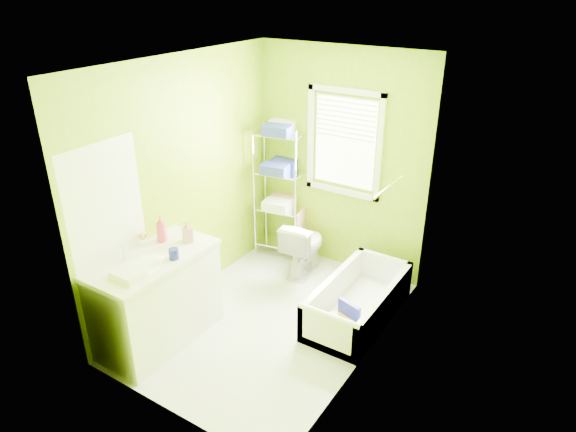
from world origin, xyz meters
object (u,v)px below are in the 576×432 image
Objects in this scene: bathtub at (356,307)px; vanity at (157,297)px; toilet at (304,246)px; wire_shelf_unit at (281,177)px.

bathtub is 1.13× the size of vanity.
toilet is (-0.95, 0.53, 0.20)m from bathtub.
vanity is at bearing -138.51° from bathtub.
toilet is at bearing 73.91° from vanity.
bathtub is 1.85m from wire_shelf_unit.
bathtub is 0.81× the size of wire_shelf_unit.
toilet is 0.40× the size of wire_shelf_unit.
toilet reaches higher than bathtub.
vanity is at bearing -91.61° from wire_shelf_unit.
vanity is 2.15m from wire_shelf_unit.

